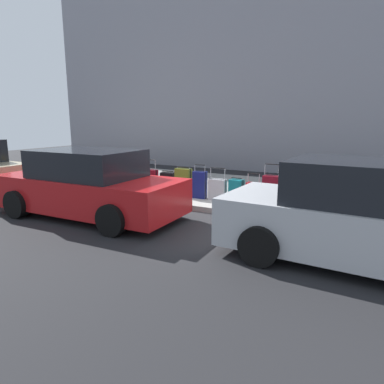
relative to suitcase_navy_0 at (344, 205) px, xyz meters
The scene contains 19 objects.
ground_plane 3.34m from the suitcase_navy_0, 13.40° to the left, with size 40.00×40.00×0.00m, color black.
sidewalk_curb 3.67m from the suitcase_navy_0, 28.25° to the right, with size 18.00×5.00×0.14m, color gray.
building_facade_sidewalk_side 9.87m from the suitcase_navy_0, 67.66° to the right, with size 24.00×3.00×10.88m, color gray.
suitcase_navy_0 is the anchor object (origin of this frame).
suitcase_olive_1 0.54m from the suitcase_navy_0, 14.42° to the right, with size 0.46×0.24×1.02m.
suitcase_black_2 1.10m from the suitcase_navy_0, ahead, with size 0.52×0.28×0.74m.
suitcase_maroon_3 1.65m from the suitcase_navy_0, ahead, with size 0.40×0.25×1.06m.
suitcase_red_4 2.12m from the suitcase_navy_0, ahead, with size 0.36×0.25×0.79m.
suitcase_teal_5 2.58m from the suitcase_navy_0, ahead, with size 0.36×0.26×0.63m.
suitcase_silver_6 3.08m from the suitcase_navy_0, ahead, with size 0.47×0.25×0.86m.
suitcase_navy_7 3.60m from the suitcase_navy_0, ahead, with size 0.36×0.21×0.92m.
suitcase_olive_8 4.11m from the suitcase_navy_0, ahead, with size 0.46×0.20×0.83m.
suitcase_black_9 4.64m from the suitcase_navy_0, ahead, with size 0.43×0.27×0.67m.
suitcase_maroon_10 5.16m from the suitcase_navy_0, ahead, with size 0.44×0.23×0.98m.
suitcase_red_11 5.70m from the suitcase_navy_0, ahead, with size 0.46×0.20×0.92m.
fire_hydrant 6.52m from the suitcase_navy_0, ahead, with size 0.39×0.21×0.76m.
bollard_post 7.24m from the suitcase_navy_0, ahead, with size 0.15×0.15×0.93m, color brown.
parked_car_silver_0 2.38m from the suitcase_navy_0, 102.00° to the left, with size 4.44×2.17×1.62m.
parked_car_red_1 5.75m from the suitcase_navy_0, 23.64° to the left, with size 4.52×2.09×1.55m.
Camera 1 is at (-3.82, 7.29, 2.23)m, focal length 32.43 mm.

